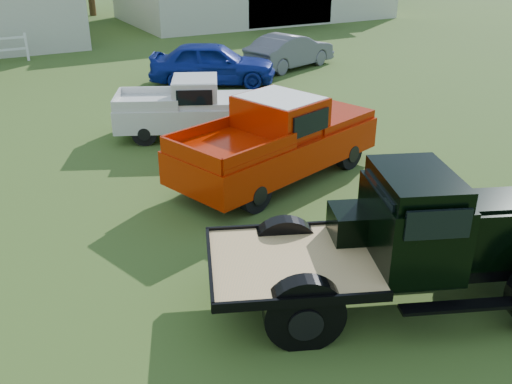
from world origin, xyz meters
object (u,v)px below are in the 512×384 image
vintage_flatbed (402,240)px  red_pickup (276,139)px  white_pickup (193,108)px  misc_car_grey (290,51)px  misc_car_blue (213,63)px

vintage_flatbed → red_pickup: vintage_flatbed is taller
white_pickup → misc_car_grey: (6.81, 6.05, -0.11)m
vintage_flatbed → red_pickup: (0.77, 5.02, -0.11)m
vintage_flatbed → misc_car_grey: (7.07, 14.75, -0.39)m
white_pickup → misc_car_blue: bearing=84.8°
white_pickup → red_pickup: bearing=-57.6°
white_pickup → misc_car_blue: size_ratio=0.95×
red_pickup → white_pickup: (-0.51, 3.68, -0.17)m
red_pickup → misc_car_grey: size_ratio=1.27×
white_pickup → vintage_flatbed: bearing=-67.1°
red_pickup → misc_car_grey: red_pickup is taller
vintage_flatbed → misc_car_blue: vintage_flatbed is taller
red_pickup → misc_car_blue: bearing=57.0°
red_pickup → misc_car_blue: (2.36, 8.71, -0.19)m
red_pickup → misc_car_grey: (6.30, 9.73, -0.28)m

